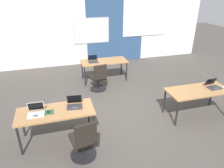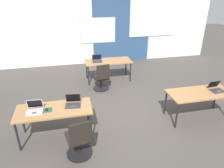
{
  "view_description": "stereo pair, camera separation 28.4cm",
  "coord_description": "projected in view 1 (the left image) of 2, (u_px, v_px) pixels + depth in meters",
  "views": [
    {
      "loc": [
        -1.62,
        -4.44,
        3.1
      ],
      "look_at": [
        -0.36,
        -0.07,
        0.92
      ],
      "focal_mm": 33.11,
      "sensor_mm": 36.0,
      "label": 1
    },
    {
      "loc": [
        -1.34,
        -4.51,
        3.1
      ],
      "look_at": [
        -0.36,
        -0.07,
        0.92
      ],
      "focal_mm": 33.11,
      "sensor_mm": 36.0,
      "label": 2
    }
  ],
  "objects": [
    {
      "name": "ground_plane",
      "position": [
        124.0,
        112.0,
        5.59
      ],
      "size": [
        24.0,
        24.0,
        0.0
      ],
      "color": "#47423D"
    },
    {
      "name": "back_wall_assembly",
      "position": [
        93.0,
        30.0,
        8.63
      ],
      "size": [
        10.0,
        0.27,
        2.8
      ],
      "color": "silver",
      "rests_on": "ground"
    },
    {
      "name": "desk_near_left",
      "position": [
        56.0,
        113.0,
        4.35
      ],
      "size": [
        1.6,
        0.7,
        0.72
      ],
      "color": "#A37547",
      "rests_on": "ground"
    },
    {
      "name": "desk_near_right",
      "position": [
        198.0,
        92.0,
        5.22
      ],
      "size": [
        1.6,
        0.7,
        0.72
      ],
      "color": "#A37547",
      "rests_on": "ground"
    },
    {
      "name": "desk_far_center",
      "position": [
        104.0,
        62.0,
        7.21
      ],
      "size": [
        1.6,
        0.7,
        0.72
      ],
      "color": "#A37547",
      "rests_on": "ground"
    },
    {
      "name": "laptop_near_left_end",
      "position": [
        36.0,
        112.0,
        4.21
      ],
      "size": [
        0.34,
        0.31,
        0.23
      ],
      "rotation": [
        0.0,
        0.0,
        -0.05
      ],
      "color": "silver",
      "rests_on": "desk_near_left"
    },
    {
      "name": "mousepad_near_left_end",
      "position": [
        48.0,
        112.0,
        4.27
      ],
      "size": [
        0.22,
        0.19,
        0.0
      ],
      "color": "#23512D",
      "rests_on": "desk_near_left"
    },
    {
      "name": "mouse_near_left_end",
      "position": [
        48.0,
        112.0,
        4.26
      ],
      "size": [
        0.07,
        0.11,
        0.03
      ],
      "color": "black",
      "rests_on": "mousepad_near_left_end"
    },
    {
      "name": "laptop_near_right_end",
      "position": [
        213.0,
        86.0,
        5.3
      ],
      "size": [
        0.35,
        0.34,
        0.22
      ],
      "rotation": [
        0.0,
        0.0,
        0.07
      ],
      "color": "#333338",
      "rests_on": "desk_near_right"
    },
    {
      "name": "mouse_near_right_end",
      "position": [
        222.0,
        87.0,
        5.3
      ],
      "size": [
        0.08,
        0.11,
        0.03
      ],
      "color": "#B2B2B7",
      "rests_on": "desk_near_right"
    },
    {
      "name": "laptop_near_left_inner",
      "position": [
        75.0,
        104.0,
        4.48
      ],
      "size": [
        0.37,
        0.33,
        0.23
      ],
      "rotation": [
        0.0,
        0.0,
        -0.13
      ],
      "color": "#333338",
      "rests_on": "desk_near_left"
    },
    {
      "name": "chair_near_left_inner",
      "position": [
        84.0,
        143.0,
        3.95
      ],
      "size": [
        0.52,
        0.57,
        0.92
      ],
      "rotation": [
        0.0,
        0.0,
        3.32
      ],
      "color": "black",
      "rests_on": "ground"
    },
    {
      "name": "laptop_far_left",
      "position": [
        93.0,
        60.0,
        7.09
      ],
      "size": [
        0.34,
        0.32,
        0.23
      ],
      "rotation": [
        0.0,
        0.0,
        -0.03
      ],
      "color": "#333338",
      "rests_on": "desk_far_center"
    },
    {
      "name": "chair_far_left",
      "position": [
        99.0,
        79.0,
        6.6
      ],
      "size": [
        0.52,
        0.57,
        0.92
      ],
      "rotation": [
        0.0,
        0.0,
        3.3
      ],
      "color": "black",
      "rests_on": "ground"
    }
  ]
}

